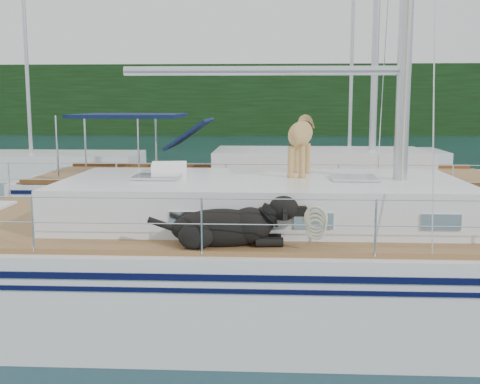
{
  "coord_description": "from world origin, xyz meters",
  "views": [
    {
      "loc": [
        0.92,
        -7.87,
        2.81
      ],
      "look_at": [
        0.5,
        0.2,
        1.6
      ],
      "focal_mm": 45.0,
      "sensor_mm": 36.0,
      "label": 1
    }
  ],
  "objects": [
    {
      "name": "ground",
      "position": [
        0.0,
        0.0,
        0.0
      ],
      "size": [
        120.0,
        120.0,
        0.0
      ],
      "primitive_type": "plane",
      "color": "black",
      "rests_on": "ground"
    },
    {
      "name": "tree_line",
      "position": [
        0.0,
        45.0,
        3.0
      ],
      "size": [
        90.0,
        3.0,
        6.0
      ],
      "primitive_type": "cube",
      "color": "black",
      "rests_on": "ground"
    },
    {
      "name": "shore_bank",
      "position": [
        0.0,
        46.2,
        0.6
      ],
      "size": [
        92.0,
        1.0,
        1.2
      ],
      "primitive_type": "cube",
      "color": "#595147",
      "rests_on": "ground"
    },
    {
      "name": "main_sailboat",
      "position": [
        0.1,
        -0.0,
        0.68
      ],
      "size": [
        12.0,
        3.8,
        14.01
      ],
      "color": "white",
      "rests_on": "ground"
    },
    {
      "name": "neighbor_sailboat",
      "position": [
        0.95,
        6.05,
        0.63
      ],
      "size": [
        11.0,
        3.5,
        13.3
      ],
      "color": "white",
      "rests_on": "ground"
    },
    {
      "name": "bg_boat_west",
      "position": [
        -8.0,
        14.0,
        0.45
      ],
      "size": [
        8.0,
        3.0,
        11.65
      ],
      "color": "white",
      "rests_on": "ground"
    },
    {
      "name": "bg_boat_center",
      "position": [
        4.0,
        16.0,
        0.45
      ],
      "size": [
        7.2,
        3.0,
        11.65
      ],
      "color": "white",
      "rests_on": "ground"
    }
  ]
}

